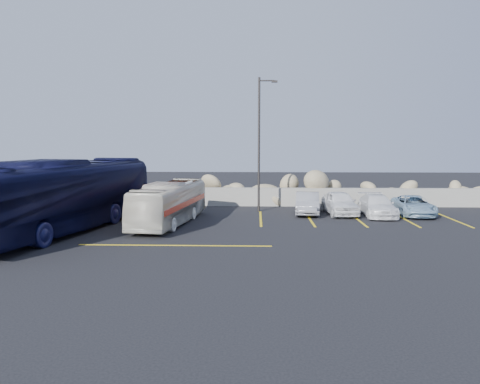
{
  "coord_description": "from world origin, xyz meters",
  "views": [
    {
      "loc": [
        2.34,
        -18.57,
        4.32
      ],
      "look_at": [
        1.56,
        4.0,
        1.81
      ],
      "focal_mm": 35.0,
      "sensor_mm": 36.0,
      "label": 1
    }
  ],
  "objects_px": {
    "tour_coach": "(63,196)",
    "car_a": "(340,203)",
    "vintage_bus": "(170,203)",
    "car_d": "(413,206)",
    "lamppost": "(260,141)",
    "car_c": "(377,206)",
    "car_b": "(307,203)"
  },
  "relations": [
    {
      "from": "car_a",
      "to": "car_d",
      "type": "xyz_separation_m",
      "value": [
        4.2,
        -0.21,
        -0.12
      ]
    },
    {
      "from": "vintage_bus",
      "to": "tour_coach",
      "type": "xyz_separation_m",
      "value": [
        -4.67,
        -2.2,
        0.63
      ]
    },
    {
      "from": "car_d",
      "to": "car_a",
      "type": "bearing_deg",
      "value": -179.93
    },
    {
      "from": "vintage_bus",
      "to": "car_d",
      "type": "relative_size",
      "value": 1.93
    },
    {
      "from": "lamppost",
      "to": "tour_coach",
      "type": "relative_size",
      "value": 0.65
    },
    {
      "from": "vintage_bus",
      "to": "car_a",
      "type": "distance_m",
      "value": 9.96
    },
    {
      "from": "car_a",
      "to": "car_c",
      "type": "relative_size",
      "value": 0.97
    },
    {
      "from": "lamppost",
      "to": "car_d",
      "type": "distance_m",
      "value": 9.68
    },
    {
      "from": "lamppost",
      "to": "car_c",
      "type": "relative_size",
      "value": 1.95
    },
    {
      "from": "vintage_bus",
      "to": "car_d",
      "type": "xyz_separation_m",
      "value": [
        13.55,
        3.21,
        -0.52
      ]
    },
    {
      "from": "lamppost",
      "to": "car_d",
      "type": "bearing_deg",
      "value": -6.69
    },
    {
      "from": "vintage_bus",
      "to": "car_a",
      "type": "bearing_deg",
      "value": 27.95
    },
    {
      "from": "lamppost",
      "to": "car_a",
      "type": "distance_m",
      "value": 5.97
    },
    {
      "from": "car_a",
      "to": "car_c",
      "type": "bearing_deg",
      "value": -18.81
    },
    {
      "from": "car_c",
      "to": "lamppost",
      "type": "bearing_deg",
      "value": 169.47
    },
    {
      "from": "car_b",
      "to": "car_c",
      "type": "relative_size",
      "value": 0.93
    },
    {
      "from": "tour_coach",
      "to": "car_a",
      "type": "xyz_separation_m",
      "value": [
        14.02,
        5.62,
        -1.03
      ]
    },
    {
      "from": "car_d",
      "to": "car_c",
      "type": "bearing_deg",
      "value": -168.37
    },
    {
      "from": "car_a",
      "to": "car_b",
      "type": "relative_size",
      "value": 1.05
    },
    {
      "from": "car_a",
      "to": "car_b",
      "type": "height_order",
      "value": "car_a"
    },
    {
      "from": "tour_coach",
      "to": "lamppost",
      "type": "bearing_deg",
      "value": 47.08
    },
    {
      "from": "car_b",
      "to": "car_d",
      "type": "height_order",
      "value": "car_b"
    },
    {
      "from": "lamppost",
      "to": "car_c",
      "type": "bearing_deg",
      "value": -11.57
    },
    {
      "from": "car_a",
      "to": "car_d",
      "type": "relative_size",
      "value": 0.99
    },
    {
      "from": "lamppost",
      "to": "car_a",
      "type": "xyz_separation_m",
      "value": [
        4.67,
        -0.83,
        -3.62
      ]
    },
    {
      "from": "car_b",
      "to": "lamppost",
      "type": "bearing_deg",
      "value": 171.48
    },
    {
      "from": "lamppost",
      "to": "car_b",
      "type": "relative_size",
      "value": 2.1
    },
    {
      "from": "car_a",
      "to": "car_d",
      "type": "distance_m",
      "value": 4.21
    },
    {
      "from": "car_b",
      "to": "car_c",
      "type": "distance_m",
      "value": 3.96
    },
    {
      "from": "car_a",
      "to": "vintage_bus",
      "type": "bearing_deg",
      "value": -163.88
    },
    {
      "from": "tour_coach",
      "to": "vintage_bus",
      "type": "bearing_deg",
      "value": 37.67
    },
    {
      "from": "lamppost",
      "to": "vintage_bus",
      "type": "relative_size",
      "value": 1.03
    }
  ]
}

